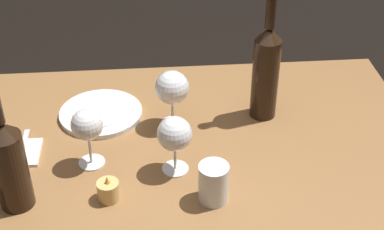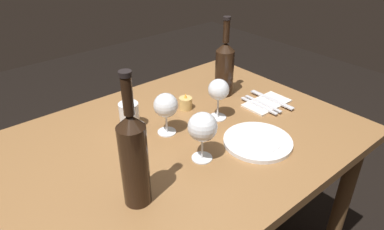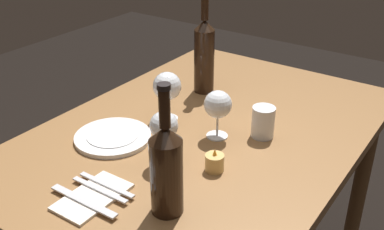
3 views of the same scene
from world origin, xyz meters
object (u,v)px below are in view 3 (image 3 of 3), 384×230
wine_bottle (204,54)px  wine_bottle_second (166,168)px  wine_glass_right (218,105)px  fork_outer (107,185)px  dinner_plate (113,137)px  folded_napkin (93,197)px  votive_candle (215,163)px  wine_glass_centre (167,87)px  wine_glass_left (164,127)px  water_tumbler (263,124)px  table_knife (83,201)px  fork_inner (100,190)px

wine_bottle → wine_bottle_second: bearing=26.3°
wine_glass_right → fork_outer: 0.41m
dinner_plate → folded_napkin: bearing=33.4°
wine_glass_right → votive_candle: size_ratio=2.26×
wine_glass_centre → fork_outer: bearing=14.5°
wine_glass_right → wine_bottle_second: 0.38m
wine_glass_centre → wine_bottle_second: size_ratio=0.50×
wine_glass_left → votive_candle: wine_glass_left is taller
wine_glass_right → water_tumbler: (-0.08, 0.11, -0.06)m
table_knife → folded_napkin: bearing=180.0°
wine_glass_left → dinner_plate: 0.24m
wine_bottle → wine_bottle_second: size_ratio=1.14×
wine_glass_centre → fork_inner: (0.42, 0.10, -0.10)m
folded_napkin → table_knife: table_knife is taller
dinner_plate → wine_bottle: bearing=176.0°
wine_bottle_second → fork_outer: (0.02, -0.18, -0.11)m
water_tumbler → folded_napkin: 0.56m
fork_inner → fork_outer: bearing=180.0°
wine_glass_right → folded_napkin: size_ratio=0.80×
wine_glass_centre → wine_bottle: size_ratio=0.43×
folded_napkin → fork_outer: fork_outer is taller
table_knife → wine_glass_left: bearing=169.0°
wine_bottle → dinner_plate: (0.45, -0.03, -0.14)m
wine_glass_left → dinner_plate: wine_glass_left is taller
wine_glass_centre → water_tumbler: 0.32m
wine_glass_right → wine_glass_centre: 0.19m
votive_candle → fork_inner: (0.25, -0.18, -0.01)m
votive_candle → folded_napkin: 0.33m
water_tumbler → fork_outer: (0.47, -0.20, -0.03)m
folded_napkin → dinner_plate: bearing=-146.6°
folded_napkin → fork_outer: bearing=180.0°
water_tumbler → fork_outer: 0.51m
water_tumbler → fork_inner: (0.49, -0.20, -0.03)m
wine_bottle_second → table_knife: wine_bottle_second is taller
wine_glass_centre → wine_bottle_second: bearing=37.2°
wine_glass_centre → table_knife: size_ratio=0.78×
water_tumbler → wine_bottle_second: bearing=-3.0°
water_tumbler → table_knife: 0.58m
fork_inner → fork_outer: same height
wine_bottle_second → fork_inner: 0.22m
wine_glass_left → wine_bottle: wine_bottle is taller
water_tumbler → dinner_plate: water_tumbler is taller
wine_glass_left → wine_glass_right: size_ratio=1.04×
fork_outer → table_knife: same height
votive_candle → fork_inner: votive_candle is taller
votive_candle → wine_glass_centre: bearing=-120.0°
fork_inner → table_knife: size_ratio=0.86×
folded_napkin → water_tumbler: bearing=158.4°
dinner_plate → fork_inner: dinner_plate is taller
wine_glass_centre → fork_outer: (0.39, 0.10, -0.10)m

